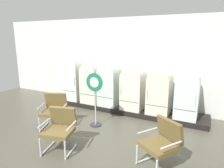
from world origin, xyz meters
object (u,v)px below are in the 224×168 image
(armchair_left, at_px, (54,109))
(armchair_right, at_px, (162,141))
(refrigerator_4, at_px, (159,90))
(armchair_center, at_px, (60,127))
(sign_stand, at_px, (95,99))
(refrigerator_2, at_px, (110,84))
(refrigerator_5, at_px, (187,94))
(refrigerator_0, at_px, (73,77))
(refrigerator_3, at_px, (133,87))
(refrigerator_1, at_px, (92,81))

(armchair_left, xyz_separation_m, armchair_right, (3.11, -0.44, 0.00))
(refrigerator_4, relative_size, armchair_center, 1.48)
(armchair_left, bearing_deg, sign_stand, 29.75)
(refrigerator_2, relative_size, refrigerator_5, 1.05)
(refrigerator_0, distance_m, armchair_left, 2.13)
(refrigerator_3, bearing_deg, refrigerator_0, -178.86)
(refrigerator_5, bearing_deg, armchair_left, -148.94)
(refrigerator_0, distance_m, armchair_right, 4.59)
(refrigerator_5, height_order, armchair_center, refrigerator_5)
(refrigerator_4, distance_m, refrigerator_5, 0.81)
(refrigerator_0, bearing_deg, refrigerator_1, 3.28)
(refrigerator_2, relative_size, refrigerator_3, 1.03)
(refrigerator_0, xyz_separation_m, sign_stand, (1.80, -1.35, -0.21))
(refrigerator_5, xyz_separation_m, armchair_center, (-2.31, -2.80, -0.35))
(armchair_left, xyz_separation_m, armchair_center, (0.94, -0.84, 0.00))
(refrigerator_4, relative_size, armchair_right, 1.48)
(refrigerator_0, relative_size, refrigerator_5, 1.18)
(refrigerator_2, bearing_deg, refrigerator_5, -0.11)
(armchair_center, height_order, sign_stand, sign_stand)
(refrigerator_0, relative_size, armchair_right, 1.72)
(refrigerator_0, height_order, refrigerator_3, refrigerator_0)
(refrigerator_0, relative_size, sign_stand, 1.06)
(refrigerator_2, distance_m, refrigerator_3, 0.87)
(refrigerator_1, xyz_separation_m, refrigerator_5, (3.25, -0.00, -0.05))
(refrigerator_5, height_order, sign_stand, refrigerator_5)
(armchair_left, height_order, armchair_center, same)
(refrigerator_4, distance_m, armchair_center, 3.18)
(refrigerator_0, height_order, refrigerator_1, refrigerator_0)
(refrigerator_4, height_order, armchair_center, refrigerator_4)
(refrigerator_0, height_order, refrigerator_5, refrigerator_0)
(sign_stand, bearing_deg, refrigerator_3, 66.78)
(refrigerator_5, xyz_separation_m, armchair_left, (-3.25, -1.96, -0.35))
(refrigerator_2, distance_m, armchair_left, 2.13)
(refrigerator_1, height_order, refrigerator_4, refrigerator_1)
(sign_stand, bearing_deg, refrigerator_2, 100.97)
(refrigerator_0, height_order, refrigerator_2, refrigerator_0)
(armchair_left, bearing_deg, refrigerator_3, 51.01)
(refrigerator_0, bearing_deg, refrigerator_4, 0.33)
(refrigerator_0, xyz_separation_m, armchair_right, (3.91, -2.36, -0.48))
(refrigerator_0, xyz_separation_m, refrigerator_1, (0.81, 0.05, -0.09))
(armchair_right, bearing_deg, refrigerator_1, 142.18)
(refrigerator_4, bearing_deg, refrigerator_3, 178.09)
(armchair_center, bearing_deg, refrigerator_4, 61.49)
(armchair_right, xyz_separation_m, armchair_center, (-2.17, -0.40, 0.00))
(refrigerator_1, distance_m, sign_stand, 1.71)
(refrigerator_3, distance_m, armchair_left, 2.55)
(refrigerator_4, relative_size, refrigerator_5, 1.01)
(armchair_center, bearing_deg, refrigerator_5, 50.41)
(refrigerator_1, relative_size, armchair_center, 1.54)
(refrigerator_2, distance_m, sign_stand, 1.43)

